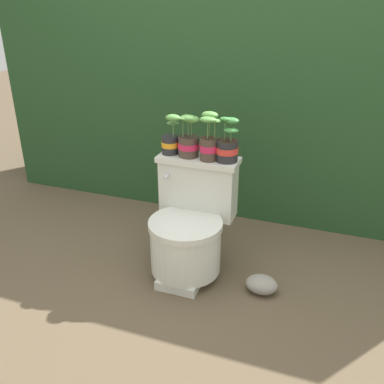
% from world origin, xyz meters
% --- Properties ---
extents(ground_plane, '(12.00, 12.00, 0.00)m').
position_xyz_m(ground_plane, '(0.00, 0.00, 0.00)').
color(ground_plane, brown).
extents(hedge_backdrop, '(3.51, 0.65, 1.56)m').
position_xyz_m(hedge_backdrop, '(0.00, 1.09, 0.78)').
color(hedge_backdrop, '#234723').
rests_on(hedge_backdrop, ground).
extents(toilet, '(0.46, 0.51, 0.65)m').
position_xyz_m(toilet, '(-0.01, 0.04, 0.28)').
color(toilet, silver).
rests_on(toilet, ground).
extents(potted_plant_left, '(0.12, 0.10, 0.23)m').
position_xyz_m(potted_plant_left, '(-0.18, 0.20, 0.73)').
color(potted_plant_left, '#262628').
rests_on(potted_plant_left, toilet).
extents(potted_plant_midleft, '(0.12, 0.12, 0.23)m').
position_xyz_m(potted_plant_midleft, '(-0.07, 0.20, 0.74)').
color(potted_plant_midleft, '#47382D').
rests_on(potted_plant_midleft, toilet).
extents(potted_plant_middle, '(0.12, 0.10, 0.26)m').
position_xyz_m(potted_plant_middle, '(0.06, 0.17, 0.76)').
color(potted_plant_middle, '#47382D').
rests_on(potted_plant_middle, toilet).
extents(potted_plant_midright, '(0.12, 0.12, 0.24)m').
position_xyz_m(potted_plant_midright, '(0.15, 0.19, 0.73)').
color(potted_plant_midright, '#262628').
rests_on(potted_plant_midright, toilet).
extents(garden_stone, '(0.17, 0.14, 0.10)m').
position_xyz_m(garden_stone, '(0.43, -0.02, 0.05)').
color(garden_stone, gray).
rests_on(garden_stone, ground).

